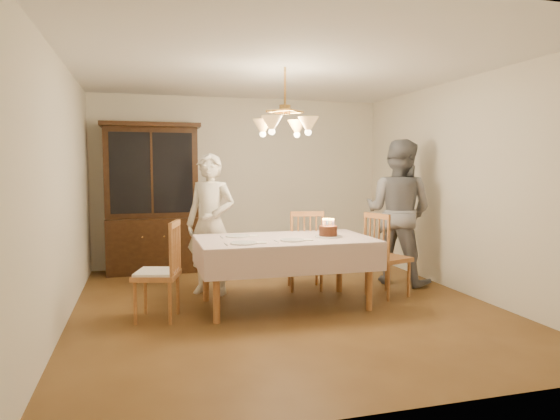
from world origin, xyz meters
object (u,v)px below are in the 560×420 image
object	(u,v)px
elderly_woman	(211,224)
dining_table	(285,245)
china_hutch	(152,201)
birthday_cake	(328,232)
chair_far_side	(305,254)

from	to	relation	value
elderly_woman	dining_table	bearing A→B (deg)	-13.64
china_hutch	birthday_cake	bearing A→B (deg)	-51.29
dining_table	birthday_cake	distance (m)	0.51
chair_far_side	china_hutch	bearing A→B (deg)	138.65
china_hutch	chair_far_side	distance (m)	2.49
china_hutch	birthday_cake	world-z (taller)	china_hutch
dining_table	china_hutch	size ratio (longest dim) A/B	0.88
dining_table	chair_far_side	xyz separation A→B (m)	(0.45, 0.66, -0.24)
birthday_cake	chair_far_side	bearing A→B (deg)	92.76
chair_far_side	birthday_cake	world-z (taller)	chair_far_side
chair_far_side	birthday_cake	size ratio (longest dim) A/B	3.33
dining_table	elderly_woman	size ratio (longest dim) A/B	1.12
chair_far_side	dining_table	bearing A→B (deg)	-124.56
china_hutch	elderly_woman	size ratio (longest dim) A/B	1.27
dining_table	chair_far_side	size ratio (longest dim) A/B	1.90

